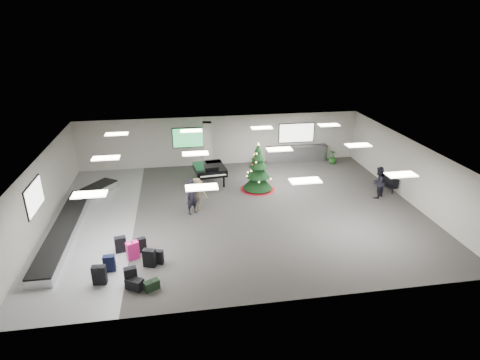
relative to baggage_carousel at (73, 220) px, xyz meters
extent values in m
plane|color=#363331|center=(7.84, 0.08, -0.21)|extent=(18.00, 18.00, 0.00)
cube|color=#AFAAA0|center=(7.84, 7.08, 1.39)|extent=(18.00, 0.02, 3.20)
cube|color=#AFAAA0|center=(7.84, -6.92, 1.39)|extent=(18.00, 0.02, 3.20)
cube|color=#AFAAA0|center=(-1.16, 0.08, 1.39)|extent=(0.02, 14.00, 3.20)
cube|color=#AFAAA0|center=(16.84, 0.08, 1.39)|extent=(0.02, 14.00, 3.20)
cube|color=silver|center=(7.84, 0.08, 2.99)|extent=(18.00, 14.00, 0.02)
cube|color=gray|center=(0.84, 0.08, -0.21)|extent=(4.00, 14.00, 0.01)
cube|color=#B4AFA4|center=(6.84, 5.68, 1.39)|extent=(0.50, 0.50, 3.20)
cube|color=green|center=(5.84, 7.03, 1.69)|extent=(2.20, 0.08, 1.30)
cube|color=white|center=(12.84, 7.03, 1.69)|extent=(2.40, 0.08, 1.30)
cube|color=white|center=(-1.11, -0.92, 1.69)|extent=(0.08, 2.10, 1.30)
cube|color=white|center=(1.84, -3.92, 2.93)|extent=(1.20, 0.60, 0.04)
cube|color=white|center=(1.84, 0.08, 2.93)|extent=(1.20, 0.60, 0.04)
cube|color=white|center=(1.84, 4.08, 2.93)|extent=(1.20, 0.60, 0.04)
cube|color=white|center=(5.84, -3.92, 2.93)|extent=(1.20, 0.60, 0.04)
cube|color=white|center=(5.84, 0.08, 2.93)|extent=(1.20, 0.60, 0.04)
cube|color=white|center=(5.84, 4.08, 2.93)|extent=(1.20, 0.60, 0.04)
cube|color=white|center=(9.84, -3.92, 2.93)|extent=(1.20, 0.60, 0.04)
cube|color=white|center=(9.84, 0.08, 2.93)|extent=(1.20, 0.60, 0.04)
cube|color=white|center=(9.84, 4.08, 2.93)|extent=(1.20, 0.60, 0.04)
cube|color=white|center=(13.84, -3.92, 2.93)|extent=(1.20, 0.60, 0.04)
cube|color=white|center=(13.84, 0.08, 2.93)|extent=(1.20, 0.60, 0.04)
cube|color=white|center=(13.84, 4.08, 2.93)|extent=(1.20, 0.60, 0.04)
cube|color=silver|center=(-0.16, -0.92, -0.02)|extent=(1.00, 8.00, 0.38)
cube|color=black|center=(-0.16, -0.92, 0.19)|extent=(0.95, 7.90, 0.05)
cube|color=silver|center=(0.64, 3.68, -0.02)|extent=(1.97, 2.21, 0.38)
cube|color=black|center=(0.64, 3.68, 0.19)|extent=(1.87, 2.10, 0.05)
cube|color=silver|center=(12.84, 6.73, 0.31)|extent=(4.00, 0.60, 1.05)
cube|color=#2F2F31|center=(12.84, 6.73, 0.85)|extent=(4.05, 0.65, 0.04)
cube|color=black|center=(3.10, -5.12, 0.14)|extent=(0.50, 0.35, 0.70)
cube|color=black|center=(3.10, -5.12, 0.50)|extent=(0.06, 0.15, 0.02)
cube|color=black|center=(3.71, -4.05, 0.15)|extent=(0.52, 0.38, 0.73)
cube|color=black|center=(3.71, -4.05, 0.53)|extent=(0.08, 0.15, 0.02)
cube|color=#E81E7A|center=(3.03, -3.42, 0.16)|extent=(0.55, 0.45, 0.75)
cube|color=black|center=(3.03, -3.42, 0.55)|extent=(0.10, 0.16, 0.02)
cube|color=black|center=(3.31, -2.93, 0.09)|extent=(0.47, 0.37, 0.62)
cube|color=black|center=(3.31, -2.93, 0.41)|extent=(0.08, 0.14, 0.02)
cube|color=black|center=(2.22, -4.13, 0.12)|extent=(0.43, 0.25, 0.66)
cube|color=black|center=(2.22, -4.13, 0.46)|extent=(0.03, 0.15, 0.02)
cube|color=black|center=(1.97, -4.88, 0.15)|extent=(0.50, 0.29, 0.74)
cube|color=black|center=(1.97, -4.88, 0.53)|extent=(0.04, 0.16, 0.02)
cube|color=black|center=(3.84, -5.54, -0.03)|extent=(0.60, 0.49, 0.36)
cube|color=black|center=(3.84, -5.54, 0.15)|extent=(0.10, 0.15, 0.02)
cube|color=black|center=(4.04, -3.91, 0.07)|extent=(0.44, 0.31, 0.57)
cube|color=black|center=(4.04, -3.91, 0.37)|extent=(0.06, 0.13, 0.02)
cube|color=black|center=(2.49, -2.81, 0.13)|extent=(0.50, 0.35, 0.68)
cube|color=black|center=(2.49, -2.81, 0.48)|extent=(0.06, 0.16, 0.02)
cube|color=black|center=(3.24, -5.40, -0.01)|extent=(0.71, 0.62, 0.41)
cube|color=black|center=(3.24, -5.40, 0.20)|extent=(0.14, 0.19, 0.02)
cone|color=maroon|center=(9.35, 2.60, -0.15)|extent=(1.95, 1.95, 0.12)
cylinder|color=#3F2819|center=(9.35, 2.60, 0.04)|extent=(0.12, 0.12, 0.51)
cone|color=black|center=(9.35, 2.60, 0.35)|extent=(1.64, 1.64, 0.92)
cone|color=black|center=(9.35, 2.60, 0.97)|extent=(1.34, 1.34, 0.82)
cone|color=black|center=(9.35, 2.60, 1.48)|extent=(1.03, 1.03, 0.72)
cone|color=black|center=(9.35, 2.60, 1.89)|extent=(0.72, 0.72, 0.62)
cone|color=black|center=(9.35, 2.60, 2.25)|extent=(0.41, 0.41, 0.46)
cone|color=#FFE566|center=(9.35, 2.60, 2.48)|extent=(0.16, 0.16, 0.18)
cube|color=black|center=(6.78, 3.92, 0.69)|extent=(1.89, 2.09, 0.31)
cube|color=black|center=(6.89, 2.88, 0.60)|extent=(1.62, 0.49, 0.11)
cube|color=white|center=(6.90, 2.85, 0.67)|extent=(1.44, 0.30, 0.02)
cube|color=black|center=(6.86, 3.15, 0.91)|extent=(0.77, 0.11, 0.24)
cylinder|color=black|center=(6.21, 3.08, 0.16)|extent=(0.11, 0.11, 0.75)
cylinder|color=black|center=(7.52, 3.22, 0.16)|extent=(0.11, 0.11, 0.75)
cylinder|color=black|center=(6.70, 4.68, 0.16)|extent=(0.11, 0.11, 0.75)
cube|color=black|center=(16.34, 1.30, 0.16)|extent=(0.81, 1.42, 0.05)
cylinder|color=black|center=(16.34, 0.76, -0.03)|extent=(0.05, 0.05, 0.36)
cylinder|color=black|center=(16.34, 1.84, -0.03)|extent=(0.05, 0.05, 0.36)
cube|color=black|center=(16.55, 1.30, 0.42)|extent=(0.42, 1.31, 0.45)
imported|color=black|center=(5.60, 0.21, 0.70)|extent=(0.79, 0.71, 1.82)
imported|color=#7F694F|center=(5.85, 0.57, 0.64)|extent=(1.19, 0.82, 1.70)
imported|color=black|center=(15.43, 0.53, 0.65)|extent=(1.06, 1.02, 1.73)
imported|color=#154416|center=(9.96, 6.57, 0.20)|extent=(0.57, 0.58, 0.82)
imported|color=#154416|center=(15.08, 5.96, 0.24)|extent=(0.72, 0.72, 0.91)
camera|label=1|loc=(5.06, -17.63, 8.82)|focal=30.00mm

